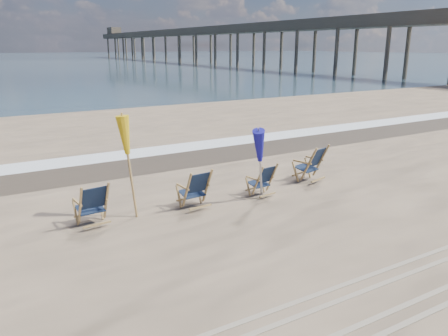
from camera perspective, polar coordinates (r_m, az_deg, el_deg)
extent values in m
cube|color=silver|center=(16.36, -10.80, 1.99)|extent=(200.00, 1.40, 0.01)
cube|color=#42362A|center=(15.00, -8.87, 0.83)|extent=(200.00, 2.60, 0.00)
cylinder|color=#AB874D|center=(9.97, -12.17, -0.02)|extent=(0.06, 0.06, 2.33)
cone|color=gold|center=(9.81, -12.40, 3.86)|extent=(0.30, 0.30, 0.85)
cylinder|color=#A5A5AD|center=(10.77, 4.79, 0.58)|extent=(0.06, 0.06, 2.01)
cone|color=#16148D|center=(10.65, 4.86, 3.34)|extent=(0.30, 0.30, 0.85)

